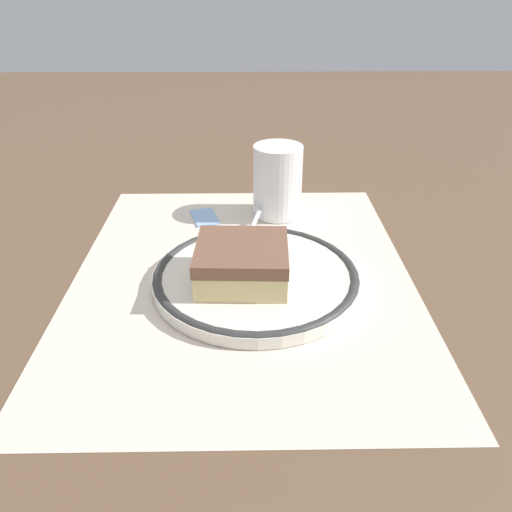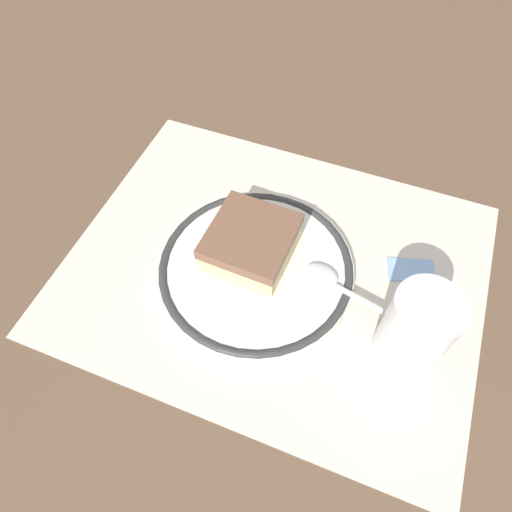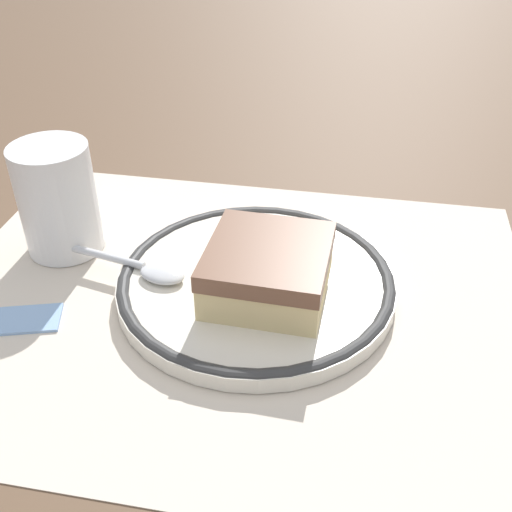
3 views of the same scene
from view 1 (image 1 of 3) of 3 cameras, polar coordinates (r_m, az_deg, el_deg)
The scene contains 7 objects.
ground_plane at distance 0.53m, azimuth -1.53°, elevation -2.26°, with size 2.40×2.40×0.00m, color brown.
placemat at distance 0.53m, azimuth -1.53°, elevation -2.19°, with size 0.45×0.35×0.00m, color beige.
plate at distance 0.52m, azimuth -0.00°, elevation -2.36°, with size 0.21×0.21×0.02m.
cake_slice at distance 0.49m, azimuth -1.23°, elevation -0.73°, with size 0.09×0.09×0.04m.
spoon at distance 0.59m, azimuth -0.65°, elevation 2.96°, with size 0.12×0.04×0.01m.
cup at distance 0.65m, azimuth 2.45°, elevation 8.01°, with size 0.06×0.06×0.09m.
sugar_packet at distance 0.66m, azimuth -5.84°, elevation 4.60°, with size 0.05×0.03×0.01m, color #8CB2E0.
Camera 1 is at (-0.45, -0.01, 0.28)m, focal length 35.33 mm.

